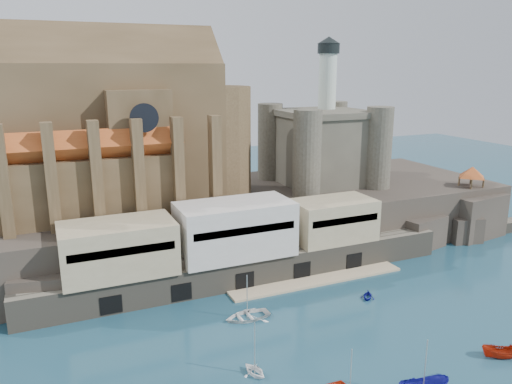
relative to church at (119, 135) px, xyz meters
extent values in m
plane|color=#173D4F|center=(24.13, -41.85, -22.13)|extent=(300.00, 300.00, 0.00)
cube|color=#29231E|center=(24.13, -1.85, -17.13)|extent=(100.00, 34.00, 10.00)
cube|color=#29231E|center=(-13.87, -18.35, -19.13)|extent=(9.00, 5.00, 6.00)
cube|color=#29231E|center=(2.13, -18.35, -19.13)|extent=(9.00, 5.00, 6.00)
cube|color=#29231E|center=(19.13, -18.35, -19.13)|extent=(9.00, 5.00, 6.00)
cube|color=#29231E|center=(36.13, -18.35, -19.13)|extent=(9.00, 5.00, 6.00)
cube|color=#29231E|center=(52.13, -18.35, -19.13)|extent=(9.00, 5.00, 6.00)
cube|color=#625C4E|center=(16.13, -19.35, -19.88)|extent=(70.00, 6.00, 4.50)
cube|color=tan|center=(26.13, -23.85, -21.98)|extent=(30.00, 4.00, 0.40)
cube|color=black|center=(-5.87, -22.25, -20.53)|extent=(3.00, 0.40, 2.60)
cube|color=black|center=(4.13, -22.25, -20.53)|extent=(3.00, 0.40, 2.60)
cube|color=black|center=(14.13, -22.25, -20.53)|extent=(3.00, 0.40, 2.60)
cube|color=black|center=(24.13, -22.25, -20.53)|extent=(3.00, 0.40, 2.60)
cube|color=black|center=(34.13, -22.25, -20.53)|extent=(3.00, 0.40, 2.60)
cube|color=tan|center=(-3.87, -18.35, -13.88)|extent=(16.00, 9.00, 7.50)
cube|color=beige|center=(14.13, -18.35, -13.38)|extent=(18.00, 9.00, 8.50)
cube|color=tan|center=(32.13, -18.35, -14.13)|extent=(14.00, 8.00, 7.00)
cube|color=#4A3822|center=(-1.87, 0.15, -0.13)|extent=(38.00, 14.00, 24.00)
cube|color=#4A3822|center=(-1.87, 0.15, 11.87)|extent=(38.00, 13.01, 13.01)
cylinder|color=#4A3822|center=(17.13, 0.15, -2.13)|extent=(14.00, 14.00, 20.00)
cube|color=#4A3822|center=(2.13, 0.15, -2.13)|extent=(10.00, 20.00, 20.00)
cube|color=#4A3822|center=(-5.87, -9.35, -7.13)|extent=(28.00, 5.00, 10.00)
cube|color=#4A3822|center=(-5.87, 9.65, -7.13)|extent=(28.00, 5.00, 10.00)
cube|color=#A9481D|center=(-5.87, -9.35, -0.53)|extent=(28.00, 5.66, 5.66)
cube|color=#A9481D|center=(-5.87, 9.65, -0.53)|extent=(28.00, 5.66, 5.66)
cylinder|color=black|center=(2.13, -11.90, 3.87)|extent=(4.40, 0.30, 4.40)
cube|color=#4A3822|center=(-17.87, -12.35, -4.13)|extent=(1.60, 2.20, 16.00)
cube|color=#4A3822|center=(-11.67, -12.35, -4.13)|extent=(1.60, 2.20, 16.00)
cube|color=#4A3822|center=(-5.47, -12.35, -4.13)|extent=(1.60, 2.20, 16.00)
cube|color=#4A3822|center=(0.73, -12.35, -4.13)|extent=(1.60, 2.20, 16.00)
cube|color=#4A3822|center=(6.93, -12.35, -4.13)|extent=(1.60, 2.20, 16.00)
cube|color=#4A3822|center=(13.13, -12.35, -4.13)|extent=(1.60, 2.20, 16.00)
cube|color=#454136|center=(40.13, -0.85, -5.13)|extent=(16.00, 16.00, 14.00)
cube|color=#454136|center=(40.13, -0.85, 2.27)|extent=(17.00, 17.00, 1.20)
cylinder|color=#454136|center=(32.13, -8.85, -4.13)|extent=(5.20, 5.20, 16.00)
cylinder|color=#454136|center=(48.13, -8.85, -4.13)|extent=(5.20, 5.20, 16.00)
cylinder|color=#454136|center=(32.13, 7.15, -4.13)|extent=(5.20, 5.20, 16.00)
cylinder|color=#454136|center=(48.13, 7.15, -4.13)|extent=(5.20, 5.20, 16.00)
cylinder|color=silver|center=(42.13, 1.15, 7.87)|extent=(3.60, 3.60, 12.00)
cylinder|color=black|center=(42.13, 1.15, 14.87)|extent=(4.40, 4.40, 2.00)
cone|color=black|center=(42.13, 1.15, 16.47)|extent=(4.60, 4.60, 1.40)
cube|color=#29231E|center=(66.13, -15.85, -17.78)|extent=(12.00, 10.00, 8.70)
cube|color=#29231E|center=(62.13, -18.85, -19.63)|extent=(6.00, 5.00, 5.00)
cube|color=#29231E|center=(71.13, -13.85, -19.13)|extent=(5.00, 4.00, 6.00)
cube|color=#4A3822|center=(66.13, -15.85, -13.28)|extent=(4.20, 4.20, 0.30)
cylinder|color=#4A3822|center=(64.53, -17.45, -11.83)|extent=(0.36, 0.36, 3.20)
cylinder|color=#4A3822|center=(67.73, -17.45, -11.83)|extent=(0.36, 0.36, 3.20)
cylinder|color=#4A3822|center=(64.53, -14.25, -11.83)|extent=(0.36, 0.36, 3.20)
cylinder|color=#4A3822|center=(67.73, -14.25, -11.83)|extent=(0.36, 0.36, 3.20)
pyramid|color=#A9481D|center=(66.13, -15.85, -9.13)|extent=(6.40, 6.40, 2.20)
imported|color=white|center=(6.88, -42.82, -22.13)|extent=(3.28, 2.50, 3.37)
imported|color=#A8220A|center=(35.02, -51.46, -22.13)|extent=(2.38, 2.36, 4.61)
imported|color=white|center=(11.05, -30.64, -22.13)|extent=(1.41, 4.59, 6.40)
imported|color=navy|center=(29.86, -32.20, -22.13)|extent=(2.94, 2.85, 2.95)
camera|label=1|loc=(-12.70, -87.98, 11.51)|focal=35.00mm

